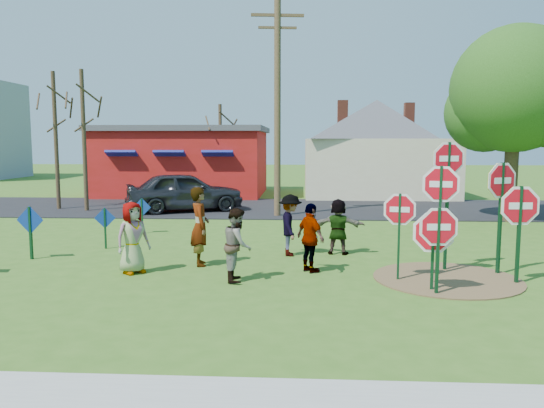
{
  "coord_description": "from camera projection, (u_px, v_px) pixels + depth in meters",
  "views": [
    {
      "loc": [
        1.29,
        -12.6,
        3.0
      ],
      "look_at": [
        0.5,
        1.42,
        1.37
      ],
      "focal_mm": 35.0,
      "sensor_mm": 36.0,
      "label": 1
    }
  ],
  "objects": [
    {
      "name": "person_e",
      "position": [
        311.0,
        238.0,
        12.24
      ],
      "size": [
        0.87,
        1.0,
        1.62
      ],
      "primitive_type": "imported",
      "rotation": [
        0.0,
        0.0,
        2.19
      ],
      "color": "#4C2E57",
      "rests_on": "ground"
    },
    {
      "name": "person_d",
      "position": [
        290.0,
        225.0,
        14.07
      ],
      "size": [
        0.68,
        1.1,
        1.64
      ],
      "primitive_type": "imported",
      "rotation": [
        0.0,
        0.0,
        1.64
      ],
      "color": "#38393D",
      "rests_on": "ground"
    },
    {
      "name": "person_a",
      "position": [
        133.0,
        238.0,
        12.16
      ],
      "size": [
        0.94,
        0.95,
        1.66
      ],
      "primitive_type": "imported",
      "rotation": [
        0.0,
        0.0,
        0.81
      ],
      "color": "#395286",
      "rests_on": "ground"
    },
    {
      "name": "blue_diamond_d",
      "position": [
        142.0,
        212.0,
        17.52
      ],
      "size": [
        0.61,
        0.06,
        1.18
      ],
      "rotation": [
        0.0,
        0.0,
        -0.07
      ],
      "color": "#103B1F",
      "rests_on": "ground"
    },
    {
      "name": "blue_diamond_b",
      "position": [
        30.0,
        226.0,
        13.61
      ],
      "size": [
        0.73,
        0.08,
        1.39
      ],
      "rotation": [
        0.0,
        0.0,
        -0.08
      ],
      "color": "#103B1F",
      "rests_on": "ground"
    },
    {
      "name": "utility_pole",
      "position": [
        277.0,
        105.0,
        21.12
      ],
      "size": [
        2.08,
        0.36,
        8.53
      ],
      "rotation": [
        0.0,
        0.0,
        0.12
      ],
      "color": "#4C3823",
      "rests_on": "ground"
    },
    {
      "name": "stop_sign_d",
      "position": [
        501.0,
        190.0,
        11.92
      ],
      "size": [
        1.01,
        0.5,
        2.71
      ],
      "rotation": [
        0.0,
        0.0,
        0.45
      ],
      "color": "#103B1F",
      "rests_on": "ground"
    },
    {
      "name": "person_b",
      "position": [
        200.0,
        226.0,
        12.93
      ],
      "size": [
        0.64,
        0.8,
        1.93
      ],
      "primitive_type": "imported",
      "rotation": [
        0.0,
        0.0,
        1.85
      ],
      "color": "#226D65",
      "rests_on": "ground"
    },
    {
      "name": "stop_sign_f",
      "position": [
        520.0,
        212.0,
        11.15
      ],
      "size": [
        1.14,
        0.12,
        2.25
      ],
      "rotation": [
        0.0,
        0.0,
        0.08
      ],
      "color": "#103B1F",
      "rests_on": "ground"
    },
    {
      "name": "dirt_patch",
      "position": [
        447.0,
        279.0,
        11.67
      ],
      "size": [
        3.2,
        3.2,
        0.03
      ],
      "primitive_type": "cylinder",
      "color": "brown",
      "rests_on": "ground"
    },
    {
      "name": "leafy_tree",
      "position": [
        518.0,
        96.0,
        19.7
      ],
      "size": [
        5.16,
        4.71,
        7.33
      ],
      "color": "#382819",
      "rests_on": "ground"
    },
    {
      "name": "suv",
      "position": [
        185.0,
        191.0,
        22.97
      ],
      "size": [
        5.4,
        3.75,
        1.71
      ],
      "primitive_type": "imported",
      "rotation": [
        0.0,
        0.0,
        1.96
      ],
      "color": "#2C2C31",
      "rests_on": "road"
    },
    {
      "name": "person_f",
      "position": [
        338.0,
        226.0,
        14.24
      ],
      "size": [
        1.46,
        0.69,
        1.51
      ],
      "primitive_type": "imported",
      "rotation": [
        0.0,
        0.0,
        2.97
      ],
      "color": "#1D5126",
      "rests_on": "ground"
    },
    {
      "name": "stop_sign_g",
      "position": [
        399.0,
        217.0,
        11.44
      ],
      "size": [
        0.94,
        0.19,
        2.04
      ],
      "rotation": [
        0.0,
        0.0,
        -0.18
      ],
      "color": "#103B1F",
      "rests_on": "ground"
    },
    {
      "name": "stop_sign_a",
      "position": [
        438.0,
        233.0,
        10.38
      ],
      "size": [
        1.05,
        0.07,
        1.88
      ],
      "rotation": [
        0.0,
        0.0,
        0.05
      ],
      "color": "#103B1F",
      "rests_on": "ground"
    },
    {
      "name": "ground",
      "position": [
        248.0,
        266.0,
        12.92
      ],
      "size": [
        120.0,
        120.0,
        0.0
      ],
      "primitive_type": "plane",
      "color": "#37601B",
      "rests_on": "ground"
    },
    {
      "name": "bare_tree_west",
      "position": [
        55.0,
        121.0,
        23.42
      ],
      "size": [
        1.8,
        1.8,
        6.11
      ],
      "color": "#382819",
      "rests_on": "ground"
    },
    {
      "name": "bare_tree_mid",
      "position": [
        83.0,
        120.0,
        22.8
      ],
      "size": [
        1.8,
        1.8,
        6.12
      ],
      "color": "#382819",
      "rests_on": "ground"
    },
    {
      "name": "stop_sign_b",
      "position": [
        448.0,
        172.0,
        12.23
      ],
      "size": [
        1.04,
        0.2,
        3.16
      ],
      "rotation": [
        0.0,
        0.0,
        0.17
      ],
      "color": "#103B1F",
      "rests_on": "ground"
    },
    {
      "name": "red_building",
      "position": [
        185.0,
        160.0,
        30.84
      ],
      "size": [
        9.4,
        7.69,
        3.9
      ],
      "color": "#9E170F",
      "rests_on": "ground"
    },
    {
      "name": "bare_tree_east",
      "position": [
        220.0,
        138.0,
        27.47
      ],
      "size": [
        1.8,
        1.8,
        4.97
      ],
      "color": "#382819",
      "rests_on": "ground"
    },
    {
      "name": "blue_diamond_c",
      "position": [
        105.0,
        223.0,
        14.99
      ],
      "size": [
        0.6,
        0.09,
        1.18
      ],
      "rotation": [
        0.0,
        0.0,
        0.13
      ],
      "color": "#103B1F",
      "rests_on": "ground"
    },
    {
      "name": "person_c",
      "position": [
        238.0,
        245.0,
        11.49
      ],
      "size": [
        0.66,
        0.82,
        1.59
      ],
      "primitive_type": "imported",
      "rotation": [
        0.0,
        0.0,
        1.65
      ],
      "color": "brown",
      "rests_on": "ground"
    },
    {
      "name": "stop_sign_c",
      "position": [
        440.0,
        195.0,
        11.87
      ],
      "size": [
        1.1,
        0.27,
        2.64
      ],
      "rotation": [
        0.0,
        0.0,
        -0.22
      ],
      "color": "#103B1F",
      "rests_on": "ground"
    },
    {
      "name": "stop_sign_e",
      "position": [
        433.0,
        237.0,
        10.69
      ],
      "size": [
        1.08,
        0.35,
        1.75
      ],
      "rotation": [
        0.0,
        0.0,
        -0.3
      ],
      "color": "#103B1F",
      "rests_on": "ground"
    },
    {
      "name": "cream_house",
      "position": [
        376.0,
        144.0,
        30.12
      ],
      "size": [
        9.4,
        9.4,
        6.5
      ],
      "color": "beige",
      "rests_on": "ground"
    },
    {
      "name": "road",
      "position": [
        274.0,
        208.0,
        24.32
      ],
      "size": [
        120.0,
        7.5,
        0.04
      ],
      "primitive_type": "cube",
      "color": "black",
      "rests_on": "ground"
    }
  ]
}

